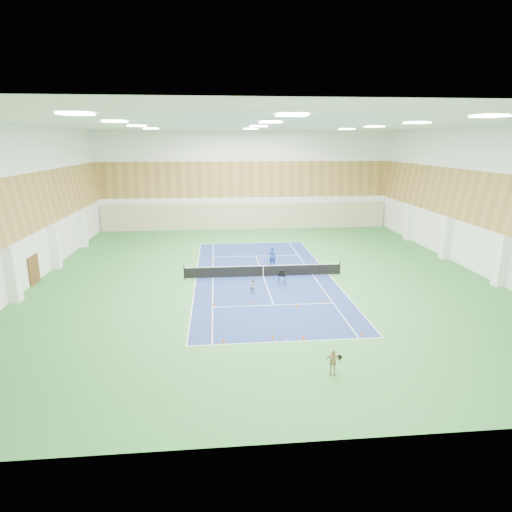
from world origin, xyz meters
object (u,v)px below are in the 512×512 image
Objects in this scene: ball_cart at (282,278)px; child_apron at (333,362)px; tennis_net at (263,270)px; coach at (272,256)px; child_court at (253,286)px.

child_apron is at bearing -76.22° from ball_cart.
tennis_net is 7.29× the size of coach.
coach is 1.51× the size of child_court.
coach is 4.97m from ball_cart.
coach is (1.12, 2.98, 0.33)m from tennis_net.
coach reaches higher than child_court.
tennis_net is 11.01× the size of child_court.
coach is at bearing 69.31° from tennis_net.
child_court is at bearing -129.06° from ball_cart.
tennis_net is 15.49m from child_apron.
child_apron is 13.43m from ball_cart.
child_court is (-1.16, -3.90, 0.03)m from tennis_net.
child_court reaches higher than ball_cart.
ball_cart is at bearing -57.98° from tennis_net.
ball_cart is (-0.37, 13.43, -0.15)m from child_apron.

